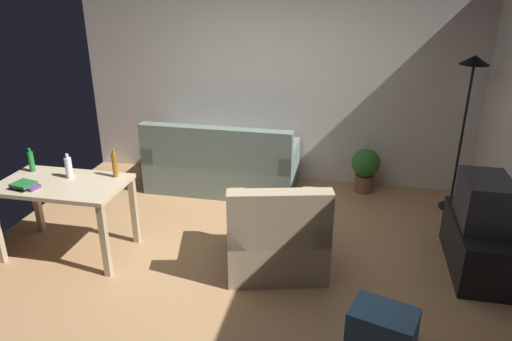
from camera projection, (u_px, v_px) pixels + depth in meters
ground_plane at (236, 259)px, 4.70m from camera, size 5.20×4.40×0.02m
wall_rear at (276, 79)px, 6.18m from camera, size 5.20×0.10×2.70m
couch at (222, 167)px, 6.13m from camera, size 1.89×0.84×0.92m
tv_stand at (475, 245)px, 4.48m from camera, size 0.44×1.10×0.48m
tv at (485, 201)px, 4.30m from camera, size 0.41×0.60×0.44m
torchiere_lamp at (469, 92)px, 5.20m from camera, size 0.32×0.32×1.81m
desk at (63, 193)px, 4.58m from camera, size 1.20×0.71×0.76m
potted_plant at (365, 167)px, 6.06m from camera, size 0.36×0.36×0.57m
armchair at (276, 237)px, 4.45m from camera, size 1.08×1.03×0.92m
storage_box at (382, 328)px, 3.56m from camera, size 0.56×0.47×0.30m
bottle_green at (31, 161)px, 4.76m from camera, size 0.06×0.06×0.25m
bottle_clear at (69, 167)px, 4.62m from camera, size 0.07×0.07×0.24m
bottle_amber at (115, 165)px, 4.63m from camera, size 0.05×0.05×0.29m
book_stack at (25, 185)px, 4.41m from camera, size 0.27×0.20×0.06m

